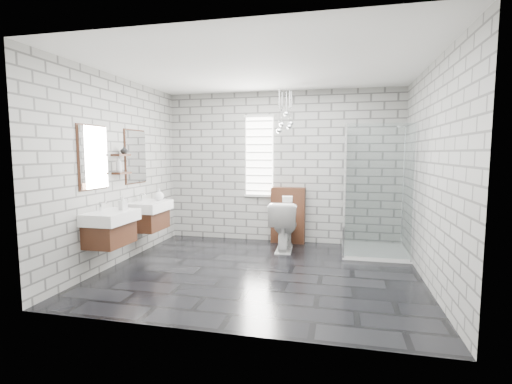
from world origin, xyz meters
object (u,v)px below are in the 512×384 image
(vanity_right, at_px, (148,207))
(toilet, at_px, (284,225))
(vanity_left, at_px, (108,218))
(shower_enclosure, at_px, (369,223))
(cistern_panel, at_px, (288,215))

(vanity_right, xyz_separation_m, toilet, (2.05, 0.76, -0.35))
(vanity_left, distance_m, shower_enclosure, 3.85)
(vanity_left, distance_m, cistern_panel, 3.09)
(vanity_left, height_order, cistern_panel, vanity_left)
(cistern_panel, distance_m, shower_enclosure, 1.45)
(cistern_panel, bearing_deg, shower_enclosure, -20.90)
(vanity_left, height_order, toilet, vanity_left)
(vanity_left, xyz_separation_m, cistern_panel, (2.05, 2.29, -0.26))
(cistern_panel, bearing_deg, toilet, -90.00)
(vanity_right, bearing_deg, cistern_panel, 31.77)
(vanity_right, distance_m, cistern_panel, 2.43)
(vanity_left, relative_size, cistern_panel, 1.57)
(vanity_left, relative_size, shower_enclosure, 0.77)
(shower_enclosure, bearing_deg, cistern_panel, 159.10)
(vanity_right, height_order, cistern_panel, vanity_right)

